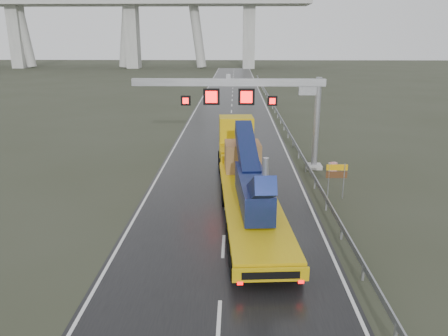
{
  "coord_description": "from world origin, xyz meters",
  "views": [
    {
      "loc": [
        0.55,
        -15.84,
        10.03
      ],
      "look_at": [
        -0.05,
        7.08,
        3.2
      ],
      "focal_mm": 35.0,
      "sensor_mm": 36.0,
      "label": 1
    }
  ],
  "objects_px": {
    "sign_gantry": "(256,98)",
    "exit_sign_pair": "(337,174)",
    "striped_barrier": "(333,169)",
    "heavy_haul_truck": "(244,168)"
  },
  "relations": [
    {
      "from": "sign_gantry",
      "to": "exit_sign_pair",
      "type": "relative_size",
      "value": 6.37
    },
    {
      "from": "exit_sign_pair",
      "to": "striped_barrier",
      "type": "height_order",
      "value": "exit_sign_pair"
    },
    {
      "from": "heavy_haul_truck",
      "to": "striped_barrier",
      "type": "relative_size",
      "value": 20.95
    },
    {
      "from": "sign_gantry",
      "to": "heavy_haul_truck",
      "type": "height_order",
      "value": "sign_gantry"
    },
    {
      "from": "sign_gantry",
      "to": "exit_sign_pair",
      "type": "height_order",
      "value": "sign_gantry"
    },
    {
      "from": "heavy_haul_truck",
      "to": "striped_barrier",
      "type": "distance_m",
      "value": 8.29
    },
    {
      "from": "sign_gantry",
      "to": "heavy_haul_truck",
      "type": "xyz_separation_m",
      "value": [
        -0.94,
        -6.29,
        -3.75
      ]
    },
    {
      "from": "heavy_haul_truck",
      "to": "striped_barrier",
      "type": "xyz_separation_m",
      "value": [
        6.84,
        4.47,
        -1.37
      ]
    },
    {
      "from": "heavy_haul_truck",
      "to": "exit_sign_pair",
      "type": "distance_m",
      "value": 5.97
    },
    {
      "from": "sign_gantry",
      "to": "heavy_haul_truck",
      "type": "bearing_deg",
      "value": -98.54
    }
  ]
}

